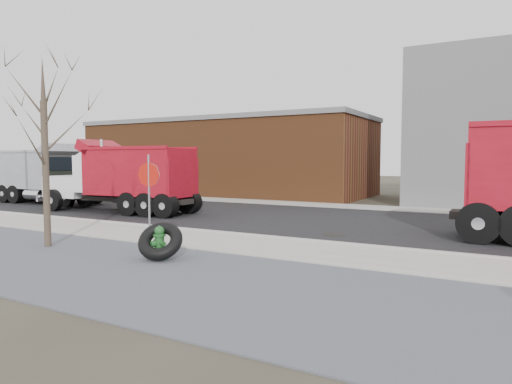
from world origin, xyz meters
The scene contains 13 objects.
ground centered at (0.00, 0.00, 0.00)m, with size 120.00×120.00×0.00m, color #383328.
gravel_verge centered at (0.00, -3.50, 0.01)m, with size 60.00×5.00×0.03m, color slate.
sidewalk centered at (0.00, 0.25, 0.03)m, with size 60.00×2.50×0.06m, color #9E9B93.
curb centered at (0.00, 1.55, 0.06)m, with size 60.00×0.15×0.11m, color #9E9B93.
road centered at (0.00, 6.30, 0.01)m, with size 60.00×9.40×0.02m, color black.
far_sidewalk centered at (0.00, 12.00, 0.03)m, with size 60.00×2.00×0.06m, color #9E9B93.
building_brick centered at (-10.00, 17.00, 2.65)m, with size 20.20×8.20×5.30m.
bare_tree centered at (-3.20, -2.60, 3.30)m, with size 3.20×3.20×5.20m.
fire_hydrant centered at (0.53, -2.30, 0.38)m, with size 0.47×0.46×0.83m.
truck_tire centered at (0.61, -2.35, 0.47)m, with size 1.36×1.31×0.96m.
stop_sign centered at (-0.71, -1.27, 1.75)m, with size 0.69×0.12×2.55m.
dump_truck_red_b centered at (-7.54, 4.50, 1.68)m, with size 7.85×2.77×3.29m.
dump_truck_grey centered at (-14.98, 5.72, 1.65)m, with size 7.17×2.40×3.24m.
Camera 1 is at (7.87, -10.64, 2.40)m, focal length 32.00 mm.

